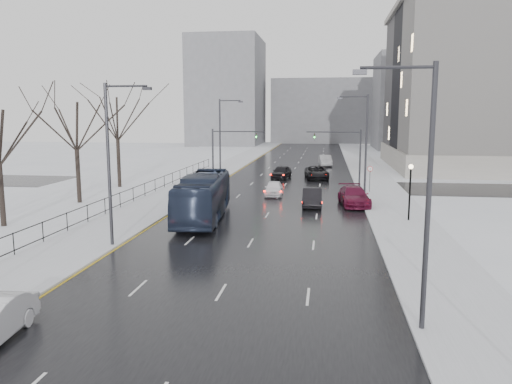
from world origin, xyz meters
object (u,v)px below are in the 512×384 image
at_px(streetlight_r_mid, 364,141).
at_px(streetlight_l_near, 112,157).
at_px(bus, 203,197).
at_px(sedan_center_far, 281,172).
at_px(tree_park_d, 80,204).
at_px(mast_signal_right, 350,151).
at_px(tree_park_c, 4,227).
at_px(sedan_right_distant, 325,161).
at_px(sedan_center_near, 274,188).
at_px(no_uturn_sign, 370,171).
at_px(sedan_right_cross, 317,173).
at_px(sedan_right_far, 354,196).
at_px(streetlight_r_near, 423,185).
at_px(lamppost_r_mid, 410,184).
at_px(sedan_right_near, 312,197).
at_px(mast_signal_left, 222,150).
at_px(streetlight_l_far, 222,135).
at_px(tree_park_e, 120,188).

relative_size(streetlight_r_mid, streetlight_l_near, 1.00).
height_order(bus, sedan_center_far, bus).
relative_size(tree_park_d, mast_signal_right, 1.92).
height_order(tree_park_c, sedan_right_distant, tree_park_c).
relative_size(tree_park_d, sedan_center_near, 2.88).
distance_m(mast_signal_right, sedan_center_near, 11.12).
relative_size(no_uturn_sign, sedan_center_near, 0.62).
distance_m(sedan_right_cross, sedan_right_far, 18.58).
distance_m(streetlight_r_near, mast_signal_right, 38.04).
relative_size(streetlight_r_near, sedan_right_far, 1.70).
distance_m(tree_park_c, sedan_right_distant, 52.26).
bearing_deg(streetlight_r_mid, no_uturn_sign, 75.52).
xyz_separation_m(streetlight_r_near, lamppost_r_mid, (2.83, 20.00, -2.67)).
bearing_deg(streetlight_r_near, tree_park_c, 152.30).
xyz_separation_m(streetlight_l_near, sedan_right_far, (15.37, 16.35, -4.73)).
height_order(streetlight_l_near, sedan_right_near, streetlight_l_near).
height_order(lamppost_r_mid, sedan_right_distant, lamppost_r_mid).
bearing_deg(sedan_right_distant, sedan_center_near, -105.38).
xyz_separation_m(no_uturn_sign, sedan_right_distant, (-4.70, 26.92, -1.41)).
bearing_deg(sedan_right_distant, lamppost_r_mid, -86.91).
height_order(no_uturn_sign, sedan_right_near, no_uturn_sign).
relative_size(tree_park_c, mast_signal_right, 1.77).
relative_size(bus, sedan_center_far, 2.57).
distance_m(mast_signal_right, mast_signal_left, 14.65).
bearing_deg(sedan_right_far, mast_signal_left, 134.99).
bearing_deg(streetlight_l_far, sedan_right_near, -54.89).
height_order(sedan_center_near, sedan_right_distant, sedan_right_distant).
xyz_separation_m(no_uturn_sign, sedan_right_near, (-5.70, -8.59, -1.46)).
bearing_deg(streetlight_l_far, no_uturn_sign, -24.73).
height_order(tree_park_e, mast_signal_right, tree_park_e).
relative_size(streetlight_l_far, sedan_right_near, 2.07).
bearing_deg(tree_park_e, lamppost_r_mid, -25.62).
bearing_deg(mast_signal_right, bus, -122.50).
height_order(tree_park_e, sedan_center_near, tree_park_e).
relative_size(streetlight_l_far, sedan_right_far, 1.70).
distance_m(tree_park_c, mast_signal_left, 26.79).
bearing_deg(lamppost_r_mid, sedan_right_far, 120.89).
bearing_deg(tree_park_c, tree_park_d, 86.00).
height_order(streetlight_l_near, streetlight_l_far, same).
xyz_separation_m(streetlight_l_near, sedan_center_near, (7.67, 20.83, -4.84)).
relative_size(tree_park_c, streetlight_l_far, 1.15).
relative_size(sedan_right_near, sedan_right_distant, 0.93).
distance_m(tree_park_c, streetlight_r_near, 30.64).
bearing_deg(tree_park_e, mast_signal_left, 20.19).
bearing_deg(sedan_right_far, tree_park_e, 156.96).
height_order(lamppost_r_mid, mast_signal_right, mast_signal_right).
bearing_deg(mast_signal_left, tree_park_c, -114.97).
bearing_deg(no_uturn_sign, streetlight_r_near, -91.74).
distance_m(streetlight_r_near, mast_signal_left, 41.06).
height_order(lamppost_r_mid, sedan_right_near, lamppost_r_mid).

